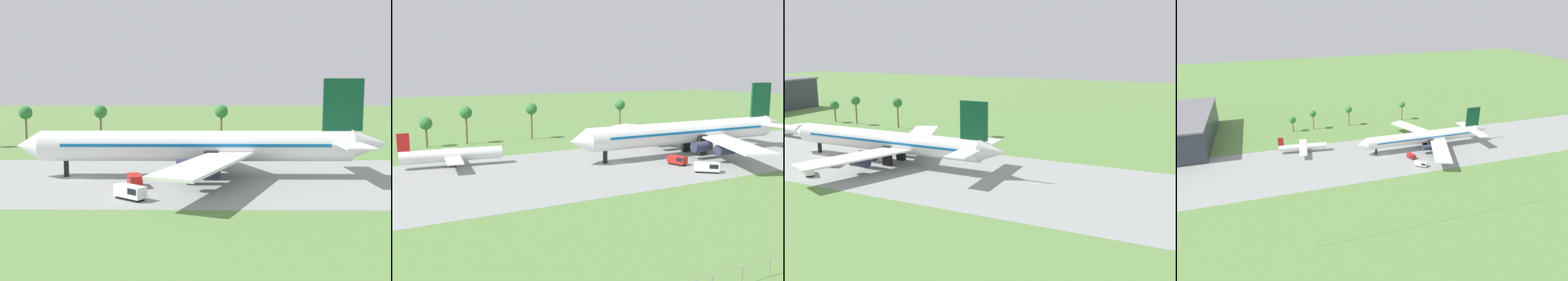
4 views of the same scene
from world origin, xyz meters
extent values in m
plane|color=#5B8442|center=(0.00, 0.00, 0.00)|extent=(600.00, 600.00, 0.00)
cube|color=gray|center=(0.00, 0.00, 0.01)|extent=(320.00, 44.00, 0.02)
cylinder|color=white|center=(21.30, 2.21, 5.77)|extent=(57.09, 5.62, 5.62)
cone|color=white|center=(-9.49, 2.21, 5.77)|extent=(4.49, 5.50, 5.50)
cone|color=white|center=(53.36, 2.21, 6.19)|extent=(7.02, 5.33, 5.33)
cube|color=#146BB7|center=(21.30, 2.21, 6.19)|extent=(48.53, 5.73, 0.56)
cube|color=#0F4C2D|center=(48.16, 2.21, 13.35)|extent=(7.30, 0.50, 9.55)
cube|color=white|center=(48.44, 2.21, 6.61)|extent=(5.05, 22.46, 0.30)
cube|color=white|center=(23.18, -11.95, 4.79)|extent=(17.37, 28.99, 0.44)
cube|color=white|center=(23.18, 16.37, 4.79)|extent=(17.37, 28.99, 0.44)
cylinder|color=#2D334C|center=(20.60, -4.53, 3.13)|extent=(5.05, 2.53, 2.53)
cylinder|color=#2D334C|center=(22.87, -10.14, 3.13)|extent=(5.05, 2.53, 2.53)
cylinder|color=#2D334C|center=(20.60, 8.95, 3.13)|extent=(5.05, 2.53, 2.53)
cylinder|color=#2D334C|center=(22.87, 14.56, 3.13)|extent=(5.05, 2.53, 2.53)
cube|color=black|center=(-2.68, 2.21, 2.60)|extent=(0.70, 0.90, 5.21)
cube|color=black|center=(24.16, -0.88, 2.60)|extent=(2.40, 1.20, 5.21)
cube|color=black|center=(24.16, 5.30, 2.60)|extent=(2.40, 1.20, 5.21)
cylinder|color=white|center=(-34.86, 15.41, 2.69)|extent=(22.34, 5.34, 2.84)
cube|color=red|center=(-44.77, 16.54, 6.10)|extent=(2.56, 0.53, 3.97)
cube|color=white|center=(-34.86, 15.41, 2.41)|extent=(5.65, 20.20, 0.24)
cube|color=black|center=(-34.86, 15.41, 1.35)|extent=(1.48, 2.67, 2.69)
cube|color=black|center=(11.71, -15.91, 0.20)|extent=(4.56, 4.16, 0.40)
cube|color=white|center=(11.71, -15.91, 1.27)|extent=(5.29, 4.80, 1.75)
cube|color=black|center=(12.82, -16.81, 1.54)|extent=(2.69, 2.73, 0.90)
cube|color=black|center=(11.23, -6.89, 0.20)|extent=(2.79, 4.01, 0.40)
cube|color=#B21E19|center=(11.23, -6.89, 1.24)|extent=(3.17, 4.68, 1.68)
cube|color=black|center=(11.57, -8.02, 1.49)|extent=(2.39, 2.03, 0.90)
cylinder|color=gray|center=(-40.00, -55.00, 1.05)|extent=(0.10, 0.10, 2.10)
cylinder|color=gray|center=(-36.00, -55.00, 1.05)|extent=(0.10, 0.10, 2.10)
cylinder|color=gray|center=(-32.00, -55.00, 1.05)|extent=(0.10, 0.10, 2.10)
cylinder|color=gray|center=(-28.00, -55.00, 1.05)|extent=(0.10, 0.10, 2.10)
cylinder|color=gray|center=(-24.00, -55.00, 1.05)|extent=(0.10, 0.10, 2.10)
cylinder|color=gray|center=(-20.00, -55.00, 1.05)|extent=(0.10, 0.10, 2.10)
cylinder|color=gray|center=(-16.00, -55.00, 1.05)|extent=(0.10, 0.10, 2.10)
cylinder|color=gray|center=(-12.00, -55.00, 1.05)|extent=(0.10, 0.10, 2.10)
cylinder|color=gray|center=(-8.00, -55.00, 1.05)|extent=(0.10, 0.10, 2.10)
cylinder|color=gray|center=(-4.00, -55.00, 1.05)|extent=(0.10, 0.10, 2.10)
cylinder|color=gray|center=(0.00, -55.00, 1.05)|extent=(0.10, 0.10, 2.10)
cylinder|color=gray|center=(4.00, -55.00, 1.05)|extent=(0.10, 0.10, 2.10)
cylinder|color=gray|center=(8.00, -55.00, 1.05)|extent=(0.10, 0.10, 2.10)
cylinder|color=gray|center=(12.00, -55.00, 1.05)|extent=(0.10, 0.10, 2.10)
cylinder|color=gray|center=(16.00, -55.00, 1.05)|extent=(0.10, 0.10, 2.10)
cylinder|color=gray|center=(20.00, -55.00, 1.05)|extent=(0.10, 0.10, 2.10)
cylinder|color=gray|center=(24.00, -55.00, 1.05)|extent=(0.10, 0.10, 2.10)
cylinder|color=gray|center=(28.00, -55.00, 1.05)|extent=(0.10, 0.10, 2.10)
cylinder|color=gray|center=(32.00, -55.00, 1.05)|extent=(0.10, 0.10, 2.10)
cylinder|color=gray|center=(36.00, -55.00, 1.05)|extent=(0.10, 0.10, 2.10)
cylinder|color=gray|center=(40.00, -55.00, 1.05)|extent=(0.10, 0.10, 2.10)
cylinder|color=gray|center=(0.00, -55.00, 2.06)|extent=(80.00, 0.06, 0.06)
cylinder|color=gray|center=(-10.46, -55.30, 0.80)|extent=(0.08, 0.08, 1.60)
cube|color=white|center=(-10.46, -55.32, 1.40)|extent=(0.44, 0.03, 0.56)
cylinder|color=brown|center=(-25.08, 44.73, 4.38)|extent=(0.56, 0.56, 8.76)
sphere|color=#337538|center=(-25.08, 44.73, 9.36)|extent=(3.60, 3.60, 3.60)
cylinder|color=brown|center=(-4.78, 44.73, 4.52)|extent=(0.56, 0.56, 9.03)
sphere|color=#337538|center=(-4.78, 44.73, 9.63)|extent=(3.60, 3.60, 3.60)
cylinder|color=brown|center=(27.89, 44.73, 4.58)|extent=(0.56, 0.56, 9.16)
sphere|color=#337538|center=(27.89, 44.73, 9.76)|extent=(3.60, 3.60, 3.60)
cylinder|color=brown|center=(-36.31, 44.73, 3.10)|extent=(0.56, 0.56, 6.19)
sphere|color=#337538|center=(-36.31, 44.73, 6.79)|extent=(3.60, 3.60, 3.60)
camera|label=1|loc=(22.10, -87.15, 17.15)|focal=45.00mm
camera|label=2|loc=(-52.84, -83.89, 21.40)|focal=40.00mm
camera|label=3|loc=(93.50, -91.39, 31.56)|focal=40.00mm
camera|label=4|loc=(-50.56, -139.14, 67.84)|focal=32.00mm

